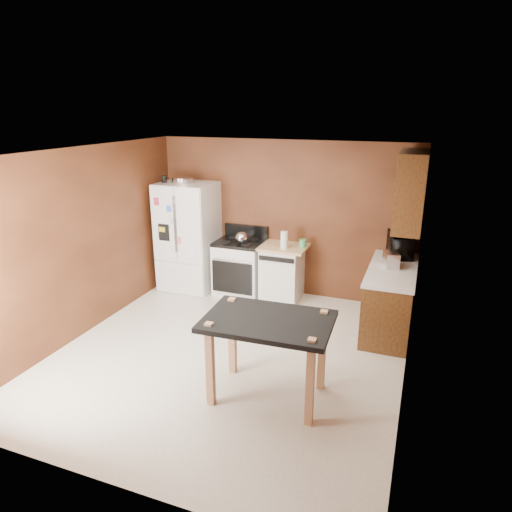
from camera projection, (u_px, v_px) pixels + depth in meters
The scene contains 18 objects.
floor at pixel (229, 354), 5.76m from camera, with size 4.50×4.50×0.00m, color white.
ceiling at pixel (225, 153), 4.97m from camera, with size 4.50×4.50×0.00m, color white.
wall_back at pixel (284, 219), 7.37m from camera, with size 4.20×4.20×0.00m, color brown.
wall_front at pixel (103, 353), 3.37m from camera, with size 4.20×4.20×0.00m, color brown.
wall_left at pixel (83, 243), 6.07m from camera, with size 4.50×4.50×0.00m, color brown.
wall_right at pixel (414, 284), 4.66m from camera, with size 4.50×4.50×0.00m, color brown.
roasting_pan at pixel (183, 180), 7.39m from camera, with size 0.36×0.36×0.09m, color silver.
pen_cup at pixel (164, 179), 7.40m from camera, with size 0.08×0.08×0.11m, color black.
kettle at pixel (242, 238), 7.22m from camera, with size 0.20×0.20×0.20m, color silver.
paper_towel at pixel (284, 240), 7.02m from camera, with size 0.11×0.11×0.27m, color white.
green_canister at pixel (303, 243), 7.11m from camera, with size 0.11×0.11×0.12m, color #42AD5D.
toaster at pixel (391, 260), 6.18m from camera, with size 0.18×0.29×0.21m, color silver.
microwave at pixel (400, 245), 6.63m from camera, with size 0.56×0.38×0.31m, color black.
refrigerator at pixel (188, 237), 7.65m from camera, with size 0.90×0.80×1.80m.
gas_range at pixel (240, 266), 7.54m from camera, with size 0.76×0.68×1.10m.
dishwasher at pixel (282, 272), 7.32m from camera, with size 0.78×0.63×0.89m.
right_cabinets at pixel (396, 267), 6.18m from camera, with size 0.63×1.58×2.45m.
island at pixel (268, 331), 4.71m from camera, with size 1.35×0.93×0.94m.
Camera 1 is at (2.11, -4.63, 2.99)m, focal length 32.00 mm.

